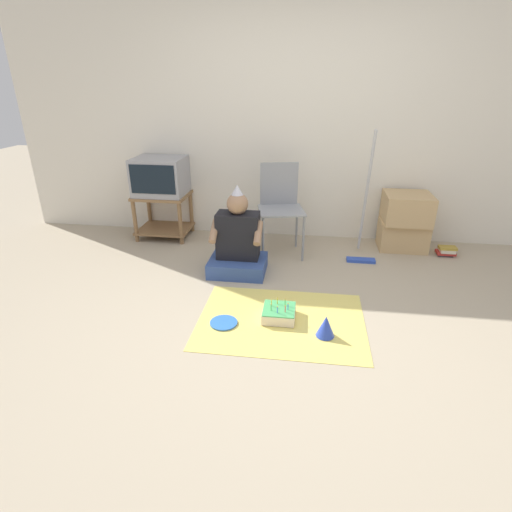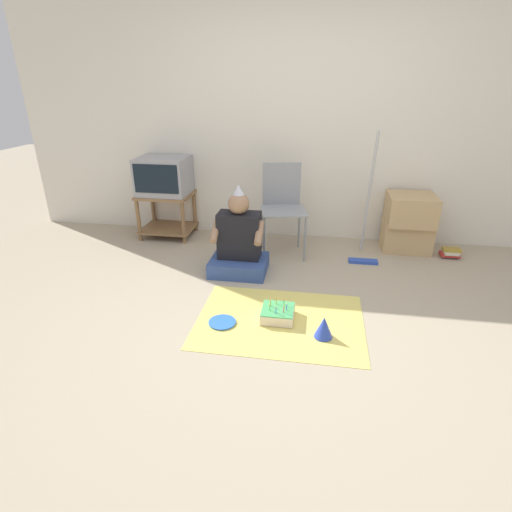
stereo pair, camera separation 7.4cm
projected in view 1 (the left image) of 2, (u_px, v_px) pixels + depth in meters
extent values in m
plane|color=tan|center=(285.00, 331.00, 2.89)|extent=(16.00, 16.00, 0.00)
cube|color=silver|center=(301.00, 121.00, 4.20)|extent=(6.40, 0.06, 2.55)
cube|color=olive|center=(162.00, 195.00, 4.46)|extent=(0.58, 0.48, 0.03)
cube|color=olive|center=(165.00, 229.00, 4.62)|extent=(0.58, 0.48, 0.02)
cylinder|color=olive|center=(135.00, 220.00, 4.40)|extent=(0.04, 0.04, 0.50)
cylinder|color=olive|center=(180.00, 222.00, 4.34)|extent=(0.04, 0.04, 0.50)
cylinder|color=olive|center=(149.00, 209.00, 4.78)|extent=(0.04, 0.04, 0.50)
cylinder|color=olive|center=(191.00, 211.00, 4.71)|extent=(0.04, 0.04, 0.50)
cube|color=#99999E|center=(160.00, 176.00, 4.38)|extent=(0.54, 0.46, 0.40)
cube|color=black|center=(152.00, 180.00, 4.16)|extent=(0.48, 0.01, 0.30)
cube|color=gray|center=(281.00, 210.00, 3.98)|extent=(0.52, 0.50, 0.02)
cube|color=gray|center=(279.00, 184.00, 4.07)|extent=(0.38, 0.10, 0.44)
cylinder|color=gray|center=(263.00, 240.00, 3.89)|extent=(0.02, 0.02, 0.48)
cylinder|color=gray|center=(303.00, 239.00, 3.92)|extent=(0.02, 0.02, 0.48)
cylinder|color=gray|center=(260.00, 227.00, 4.23)|extent=(0.02, 0.02, 0.48)
cylinder|color=gray|center=(297.00, 226.00, 4.26)|extent=(0.02, 0.02, 0.48)
cube|color=tan|center=(403.00, 235.00, 4.26)|extent=(0.49, 0.34, 0.30)
cube|color=tan|center=(407.00, 208.00, 4.14)|extent=(0.47, 0.45, 0.30)
cube|color=#2D4CB2|center=(361.00, 260.00, 3.99)|extent=(0.28, 0.09, 0.03)
cylinder|color=#B7B7BC|center=(366.00, 195.00, 3.87)|extent=(0.03, 0.31, 1.24)
cube|color=#333338|center=(444.00, 255.00, 4.14)|extent=(0.14, 0.10, 0.02)
cube|color=#B72D28|center=(446.00, 253.00, 4.13)|extent=(0.18, 0.12, 0.03)
cube|color=beige|center=(447.00, 250.00, 4.12)|extent=(0.14, 0.15, 0.03)
cube|color=#A88933|center=(448.00, 248.00, 4.11)|extent=(0.17, 0.10, 0.03)
cube|color=#334C8C|center=(238.00, 265.00, 3.75)|extent=(0.52, 0.42, 0.14)
cube|color=black|center=(238.00, 235.00, 3.68)|extent=(0.39, 0.22, 0.43)
sphere|color=#9E7556|center=(237.00, 204.00, 3.55)|extent=(0.19, 0.19, 0.19)
cone|color=silver|center=(237.00, 190.00, 3.50)|extent=(0.11, 0.11, 0.09)
cylinder|color=#9E7556|center=(214.00, 231.00, 3.59)|extent=(0.06, 0.23, 0.19)
cylinder|color=#9E7556|center=(258.00, 233.00, 3.54)|extent=(0.06, 0.23, 0.19)
cube|color=#EAD666|center=(281.00, 320.00, 3.02)|extent=(1.25, 0.93, 0.01)
cube|color=#F4E0C6|center=(279.00, 314.00, 3.03)|extent=(0.24, 0.24, 0.08)
cube|color=#4CB266|center=(279.00, 309.00, 3.01)|extent=(0.24, 0.24, 0.01)
cylinder|color=#4C7FE5|center=(288.00, 307.00, 2.98)|extent=(0.01, 0.01, 0.06)
sphere|color=#FFCC4C|center=(288.00, 303.00, 2.97)|extent=(0.01, 0.01, 0.01)
cylinder|color=#66C666|center=(285.00, 303.00, 3.04)|extent=(0.01, 0.01, 0.06)
sphere|color=#FFCC4C|center=(285.00, 299.00, 3.03)|extent=(0.01, 0.01, 0.01)
cylinder|color=yellow|center=(277.00, 302.00, 3.06)|extent=(0.01, 0.01, 0.06)
sphere|color=#FFCC4C|center=(277.00, 298.00, 3.05)|extent=(0.01, 0.01, 0.01)
cylinder|color=yellow|center=(272.00, 304.00, 3.04)|extent=(0.01, 0.01, 0.06)
sphere|color=#FFCC4C|center=(272.00, 300.00, 3.02)|extent=(0.01, 0.01, 0.01)
cylinder|color=#66C666|center=(271.00, 308.00, 2.98)|extent=(0.01, 0.01, 0.06)
sphere|color=#FFCC4C|center=(271.00, 304.00, 2.96)|extent=(0.01, 0.01, 0.01)
cylinder|color=#4C7FE5|center=(277.00, 311.00, 2.94)|extent=(0.01, 0.01, 0.06)
sphere|color=#FFCC4C|center=(278.00, 307.00, 2.93)|extent=(0.01, 0.01, 0.01)
cylinder|color=#EA4C4C|center=(285.00, 310.00, 2.95)|extent=(0.01, 0.01, 0.06)
sphere|color=#FFCC4C|center=(285.00, 306.00, 2.94)|extent=(0.01, 0.01, 0.01)
cone|color=blue|center=(326.00, 326.00, 2.80)|extent=(0.13, 0.13, 0.16)
cylinder|color=blue|center=(224.00, 323.00, 2.97)|extent=(0.20, 0.20, 0.01)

